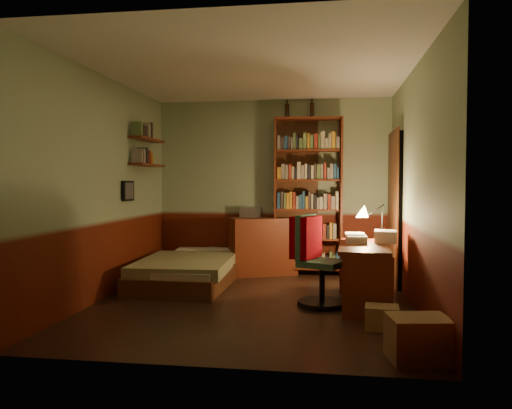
# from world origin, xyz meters

# --- Properties ---
(floor) EXTENTS (3.50, 4.00, 0.02)m
(floor) POSITION_xyz_m (0.00, 0.00, -0.01)
(floor) COLOR black
(floor) RESTS_ON ground
(ceiling) EXTENTS (3.50, 4.00, 0.02)m
(ceiling) POSITION_xyz_m (0.00, 0.00, 2.61)
(ceiling) COLOR silver
(ceiling) RESTS_ON wall_back
(wall_back) EXTENTS (3.50, 0.02, 2.60)m
(wall_back) POSITION_xyz_m (0.00, 2.01, 1.30)
(wall_back) COLOR gray
(wall_back) RESTS_ON ground
(wall_left) EXTENTS (0.02, 4.00, 2.60)m
(wall_left) POSITION_xyz_m (-1.76, 0.00, 1.30)
(wall_left) COLOR gray
(wall_left) RESTS_ON ground
(wall_right) EXTENTS (0.02, 4.00, 2.60)m
(wall_right) POSITION_xyz_m (1.76, 0.00, 1.30)
(wall_right) COLOR gray
(wall_right) RESTS_ON ground
(wall_front) EXTENTS (3.50, 0.02, 2.60)m
(wall_front) POSITION_xyz_m (0.00, -2.01, 1.30)
(wall_front) COLOR gray
(wall_front) RESTS_ON ground
(doorway) EXTENTS (0.06, 0.90, 2.00)m
(doorway) POSITION_xyz_m (1.72, 1.30, 1.00)
(doorway) COLOR black
(doorway) RESTS_ON ground
(door_trim) EXTENTS (0.02, 0.98, 2.08)m
(door_trim) POSITION_xyz_m (1.69, 1.30, 1.00)
(door_trim) COLOR #442311
(door_trim) RESTS_ON ground
(bed) EXTENTS (1.12, 2.06, 0.61)m
(bed) POSITION_xyz_m (-1.01, 0.97, 0.30)
(bed) COLOR #5D6C41
(bed) RESTS_ON ground
(dresser) EXTENTS (1.05, 0.80, 0.84)m
(dresser) POSITION_xyz_m (-0.12, 1.76, 0.42)
(dresser) COLOR #5C2210
(dresser) RESTS_ON ground
(mini_stereo) EXTENTS (0.32, 0.27, 0.15)m
(mini_stereo) POSITION_xyz_m (-0.32, 1.89, 0.91)
(mini_stereo) COLOR #B2B2B7
(mini_stereo) RESTS_ON dresser
(bookshelf) EXTENTS (1.01, 0.41, 2.30)m
(bookshelf) POSITION_xyz_m (0.53, 1.85, 1.15)
(bookshelf) COLOR #5C2210
(bookshelf) RESTS_ON ground
(bottle_left) EXTENTS (0.08, 0.08, 0.23)m
(bottle_left) POSITION_xyz_m (0.22, 1.96, 2.42)
(bottle_left) COLOR black
(bottle_left) RESTS_ON bookshelf
(bottle_right) EXTENTS (0.07, 0.07, 0.23)m
(bottle_right) POSITION_xyz_m (0.59, 1.96, 2.42)
(bottle_right) COLOR black
(bottle_right) RESTS_ON bookshelf
(desk) EXTENTS (0.59, 1.28, 0.67)m
(desk) POSITION_xyz_m (1.23, 0.05, 0.34)
(desk) COLOR #5C2210
(desk) RESTS_ON ground
(paper_stack) EXTENTS (0.28, 0.36, 0.13)m
(paper_stack) POSITION_xyz_m (1.49, 0.32, 0.74)
(paper_stack) COLOR silver
(paper_stack) RESTS_ON desk
(desk_lamp) EXTENTS (0.22, 0.22, 0.55)m
(desk_lamp) POSITION_xyz_m (1.49, 0.68, 0.95)
(desk_lamp) COLOR black
(desk_lamp) RESTS_ON desk
(office_chair) EXTENTS (0.70, 0.67, 1.10)m
(office_chair) POSITION_xyz_m (0.77, -0.04, 0.55)
(office_chair) COLOR #3B664C
(office_chair) RESTS_ON ground
(red_jacket) EXTENTS (0.25, 0.41, 0.46)m
(red_jacket) POSITION_xyz_m (0.79, 0.06, 1.33)
(red_jacket) COLOR #A6000A
(red_jacket) RESTS_ON office_chair
(wall_shelf_lower) EXTENTS (0.20, 0.90, 0.03)m
(wall_shelf_lower) POSITION_xyz_m (-1.64, 1.10, 1.60)
(wall_shelf_lower) COLOR #5C2210
(wall_shelf_lower) RESTS_ON wall_left
(wall_shelf_upper) EXTENTS (0.20, 0.90, 0.03)m
(wall_shelf_upper) POSITION_xyz_m (-1.64, 1.10, 1.95)
(wall_shelf_upper) COLOR #5C2210
(wall_shelf_upper) RESTS_ON wall_left
(framed_picture) EXTENTS (0.04, 0.32, 0.26)m
(framed_picture) POSITION_xyz_m (-1.72, 0.60, 1.25)
(framed_picture) COLOR black
(framed_picture) RESTS_ON wall_left
(cardboard_box_a) EXTENTS (0.50, 0.42, 0.34)m
(cardboard_box_a) POSITION_xyz_m (1.53, -1.63, 0.17)
(cardboard_box_a) COLOR olive
(cardboard_box_a) RESTS_ON ground
(cardboard_box_b) EXTENTS (0.33, 0.28, 0.21)m
(cardboard_box_b) POSITION_xyz_m (1.34, -0.83, 0.11)
(cardboard_box_b) COLOR olive
(cardboard_box_b) RESTS_ON ground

